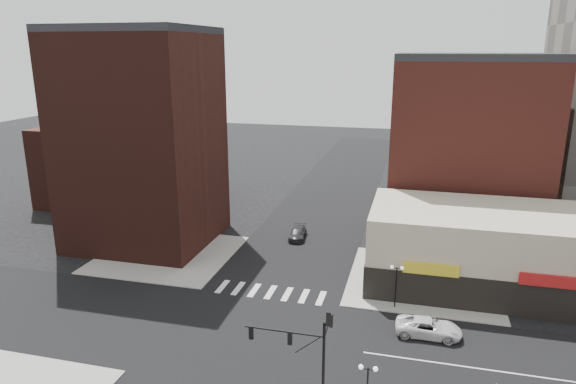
% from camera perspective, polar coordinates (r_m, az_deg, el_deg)
% --- Properties ---
extents(ground, '(240.00, 240.00, 0.00)m').
position_cam_1_polar(ground, '(45.04, -4.84, -15.63)').
color(ground, black).
rests_on(ground, ground).
extents(road_ew, '(200.00, 14.00, 0.02)m').
position_cam_1_polar(road_ew, '(45.03, -4.84, -15.62)').
color(road_ew, black).
rests_on(road_ew, ground).
extents(road_ns, '(14.00, 200.00, 0.02)m').
position_cam_1_polar(road_ns, '(45.03, -4.84, -15.62)').
color(road_ns, black).
rests_on(road_ns, ground).
extents(sidewalk_nw, '(15.00, 15.00, 0.12)m').
position_cam_1_polar(sidewalk_nw, '(62.25, -13.21, -6.74)').
color(sidewalk_nw, gray).
rests_on(sidewalk_nw, ground).
extents(sidewalk_ne, '(15.00, 15.00, 0.12)m').
position_cam_1_polar(sidewalk_ne, '(55.85, 14.70, -9.53)').
color(sidewalk_ne, gray).
rests_on(sidewalk_ne, ground).
extents(building_nw, '(16.00, 15.00, 25.00)m').
position_cam_1_polar(building_nw, '(64.33, -15.85, 5.37)').
color(building_nw, '#371711').
rests_on(building_nw, ground).
extents(building_nw_low, '(20.00, 18.00, 12.00)m').
position_cam_1_polar(building_nw_low, '(85.21, -17.97, 3.16)').
color(building_nw_low, '#371711').
rests_on(building_nw_low, ground).
extents(building_ne_midrise, '(18.00, 15.00, 22.00)m').
position_cam_1_polar(building_ne_midrise, '(67.14, 19.22, 4.20)').
color(building_ne_midrise, maroon).
rests_on(building_ne_midrise, ground).
extents(building_ne_row, '(24.20, 12.20, 8.00)m').
position_cam_1_polar(building_ne_row, '(55.59, 21.68, -6.64)').
color(building_ne_row, '#C0B499').
rests_on(building_ne_row, ground).
extents(traffic_signal, '(5.59, 3.09, 7.77)m').
position_cam_1_polar(traffic_signal, '(34.34, 2.46, -16.75)').
color(traffic_signal, black).
rests_on(traffic_signal, ground).
extents(street_lamp_se_a, '(1.22, 0.32, 4.16)m').
position_cam_1_polar(street_lamp_se_a, '(34.70, 8.84, -19.88)').
color(street_lamp_se_a, black).
rests_on(street_lamp_se_a, sidewalk_se).
extents(street_lamp_ne, '(1.22, 0.32, 4.16)m').
position_cam_1_polar(street_lamp_ne, '(48.58, 11.96, -9.08)').
color(street_lamp_ne, black).
rests_on(street_lamp_ne, sidewalk_ne).
extents(white_suv, '(5.47, 2.55, 1.51)m').
position_cam_1_polar(white_suv, '(46.08, 15.35, -14.31)').
color(white_suv, silver).
rests_on(white_suv, ground).
extents(dark_sedan_north, '(2.34, 4.87, 1.37)m').
position_cam_1_polar(dark_sedan_north, '(65.39, 1.08, -4.61)').
color(dark_sedan_north, black).
rests_on(dark_sedan_north, ground).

